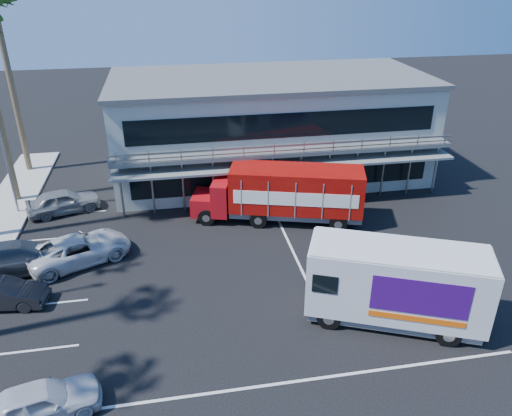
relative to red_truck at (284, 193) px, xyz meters
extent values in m
plane|color=black|center=(-2.32, -7.04, -1.91)|extent=(120.00, 120.00, 0.00)
cube|color=#9FA396|center=(0.68, 7.96, 1.59)|extent=(22.00, 10.00, 7.00)
cube|color=#515454|center=(0.68, 7.96, 5.24)|extent=(22.40, 10.40, 0.30)
cube|color=#515454|center=(0.68, 2.36, 1.69)|extent=(22.00, 1.20, 0.25)
cube|color=gray|center=(0.68, 1.81, 2.19)|extent=(22.00, 0.08, 0.90)
cube|color=slate|center=(0.68, 2.06, 0.99)|extent=(22.00, 1.80, 0.15)
cube|color=black|center=(0.68, 2.94, -0.31)|extent=(20.00, 0.06, 1.60)
cube|color=black|center=(0.68, 2.94, 3.29)|extent=(20.00, 0.06, 1.60)
cylinder|color=brown|center=(-17.02, 5.96, 3.59)|extent=(0.44, 0.44, 11.00)
cylinder|color=brown|center=(-17.42, 11.46, 4.09)|extent=(0.44, 0.44, 12.00)
cylinder|color=gray|center=(-16.52, 3.96, 2.09)|extent=(0.14, 0.14, 8.00)
cube|color=#A00C13|center=(-4.75, 1.38, -0.92)|extent=(1.96, 2.54, 1.19)
cube|color=#A00C13|center=(-3.71, 1.08, -0.37)|extent=(1.65, 2.66, 2.09)
cube|color=black|center=(-3.71, 1.08, 0.23)|extent=(0.64, 2.04, 0.70)
cube|color=#941109|center=(0.68, -0.20, 0.28)|extent=(8.33, 4.61, 2.58)
cube|color=slate|center=(0.68, -0.20, -1.27)|extent=(8.22, 4.25, 0.30)
cube|color=white|center=(0.33, -1.40, 0.18)|extent=(7.03, 2.07, 0.84)
cube|color=white|center=(1.03, 1.00, 0.18)|extent=(7.03, 2.07, 0.84)
cylinder|color=black|center=(-4.77, 0.25, -1.39)|extent=(1.07, 0.56, 1.03)
cylinder|color=black|center=(-4.16, 2.35, -1.39)|extent=(1.07, 0.56, 1.03)
cylinder|color=black|center=(-1.72, -0.64, -1.39)|extent=(1.07, 0.56, 1.03)
cylinder|color=black|center=(-1.11, 1.46, -1.39)|extent=(1.07, 0.56, 1.03)
cylinder|color=black|center=(2.86, -1.97, -1.39)|extent=(1.07, 0.56, 1.03)
cylinder|color=black|center=(3.47, 0.13, -1.39)|extent=(1.07, 0.56, 1.03)
cube|color=silver|center=(2.60, -10.24, 0.20)|extent=(8.01, 5.36, 3.04)
cube|color=slate|center=(2.60, -10.24, -1.48)|extent=(7.63, 5.00, 0.38)
cube|color=black|center=(-0.88, -8.77, 0.53)|extent=(0.89, 1.99, 1.03)
cube|color=silver|center=(2.60, -10.24, 1.76)|extent=(7.85, 5.25, 0.09)
cube|color=#370B63|center=(2.89, -11.79, 0.42)|extent=(3.61, 1.55, 1.63)
cube|color=#370B63|center=(3.91, -9.36, 0.42)|extent=(3.61, 1.55, 1.63)
cube|color=#F2590C|center=(2.89, -11.79, -0.66)|extent=(3.61, 1.54, 0.27)
cylinder|color=black|center=(-0.35, -10.24, -1.39)|extent=(1.07, 0.66, 1.04)
cylinder|color=black|center=(0.55, -8.12, -1.39)|extent=(1.07, 0.66, 1.04)
cylinder|color=black|center=(4.25, -12.18, -1.39)|extent=(1.07, 0.66, 1.04)
cylinder|color=black|center=(5.15, -10.06, -1.39)|extent=(1.07, 0.66, 1.04)
imported|color=silver|center=(-11.82, -13.04, -1.20)|extent=(4.49, 2.70, 1.43)
imported|color=black|center=(-14.82, -6.01, -1.26)|extent=(4.12, 1.89, 1.31)
imported|color=silver|center=(-11.82, -2.64, -1.16)|extent=(5.99, 4.56, 1.51)
imported|color=#333A44|center=(-14.82, -3.04, -1.11)|extent=(5.76, 2.95, 1.60)
imported|color=gray|center=(-13.61, 3.63, -1.15)|extent=(4.83, 3.10, 1.53)
camera|label=1|loc=(-6.57, -26.77, 12.69)|focal=35.00mm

